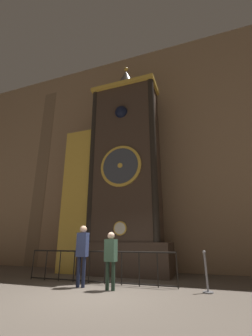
{
  "coord_description": "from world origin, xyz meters",
  "views": [
    {
      "loc": [
        2.93,
        -5.74,
        1.32
      ],
      "look_at": [
        -0.48,
        3.86,
        4.66
      ],
      "focal_mm": 24.0,
      "sensor_mm": 36.0,
      "label": 1
    }
  ],
  "objects_px": {
    "visitor_near": "(82,249)",
    "stanchion_post": "(207,279)",
    "visitor_far": "(111,254)",
    "clock_tower": "(116,175)"
  },
  "relations": [
    {
      "from": "clock_tower",
      "to": "stanchion_post",
      "type": "bearing_deg",
      "value": -33.48
    },
    {
      "from": "visitor_near",
      "to": "stanchion_post",
      "type": "distance_m",
      "value": 3.76
    },
    {
      "from": "visitor_near",
      "to": "visitor_far",
      "type": "distance_m",
      "value": 1.05
    },
    {
      "from": "visitor_far",
      "to": "clock_tower",
      "type": "bearing_deg",
      "value": 117.56
    },
    {
      "from": "clock_tower",
      "to": "visitor_near",
      "type": "bearing_deg",
      "value": -88.81
    },
    {
      "from": "clock_tower",
      "to": "stanchion_post",
      "type": "height_order",
      "value": "clock_tower"
    },
    {
      "from": "visitor_near",
      "to": "stanchion_post",
      "type": "relative_size",
      "value": 1.68
    },
    {
      "from": "visitor_near",
      "to": "visitor_far",
      "type": "relative_size",
      "value": 1.14
    },
    {
      "from": "visitor_near",
      "to": "stanchion_post",
      "type": "bearing_deg",
      "value": 6.78
    },
    {
      "from": "clock_tower",
      "to": "visitor_near",
      "type": "relative_size",
      "value": 5.85
    }
  ]
}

